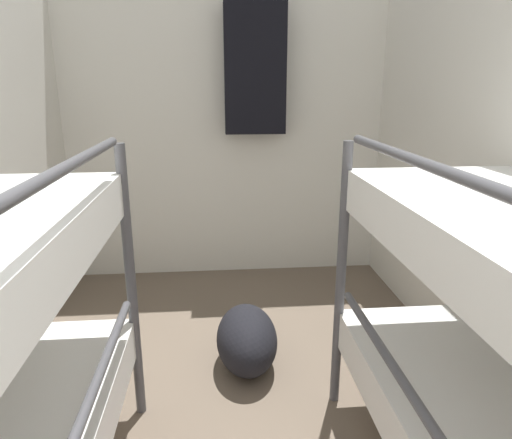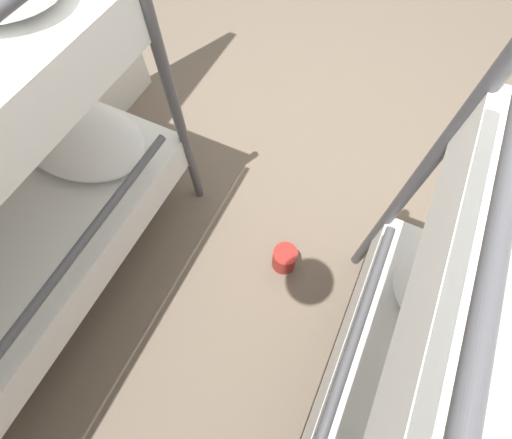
# 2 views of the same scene
# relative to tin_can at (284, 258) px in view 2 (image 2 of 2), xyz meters

# --- Properties ---
(ground_plane) EXTENTS (20.00, 20.00, 0.00)m
(ground_plane) POSITION_rel_tin_can_xyz_m (0.13, -0.75, -0.08)
(ground_plane) COLOR #6B5B4C
(tin_can) EXTENTS (0.12, 0.12, 0.15)m
(tin_can) POSITION_rel_tin_can_xyz_m (0.00, 0.00, 0.00)
(tin_can) COLOR #AD231E
(tin_can) RESTS_ON ground_plane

